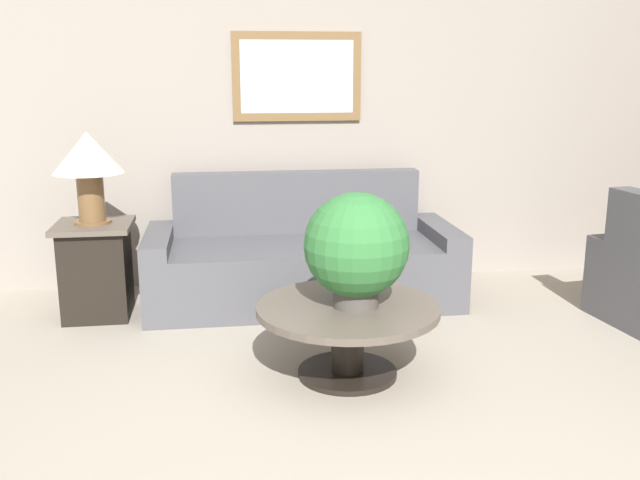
# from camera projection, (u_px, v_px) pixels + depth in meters

# --- Properties ---
(wall_back) EXTENTS (7.48, 0.09, 2.60)m
(wall_back) POSITION_uv_depth(u_px,v_px,m) (320.00, 113.00, 5.43)
(wall_back) COLOR gray
(wall_back) RESTS_ON ground_plane
(couch_main) EXTENTS (2.19, 0.88, 0.89)m
(couch_main) POSITION_uv_depth(u_px,v_px,m) (302.00, 262.00, 5.13)
(couch_main) COLOR #4C4C51
(couch_main) RESTS_ON ground_plane
(coffee_table) EXTENTS (0.99, 0.99, 0.40)m
(coffee_table) POSITION_uv_depth(u_px,v_px,m) (348.00, 324.00, 3.85)
(coffee_table) COLOR black
(coffee_table) RESTS_ON ground_plane
(side_table) EXTENTS (0.50, 0.50, 0.64)m
(side_table) POSITION_uv_depth(u_px,v_px,m) (97.00, 269.00, 4.79)
(side_table) COLOR black
(side_table) RESTS_ON ground_plane
(table_lamp) EXTENTS (0.46, 0.46, 0.60)m
(table_lamp) POSITION_uv_depth(u_px,v_px,m) (88.00, 160.00, 4.62)
(table_lamp) COLOR brown
(table_lamp) RESTS_ON side_table
(potted_plant_on_table) EXTENTS (0.56, 0.56, 0.62)m
(potted_plant_on_table) POSITION_uv_depth(u_px,v_px,m) (356.00, 247.00, 3.74)
(potted_plant_on_table) COLOR #4C4742
(potted_plant_on_table) RESTS_ON coffee_table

